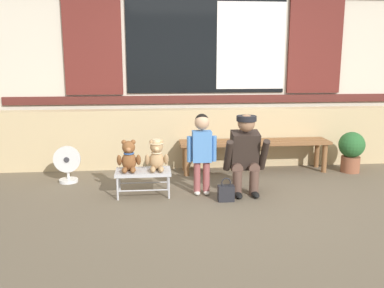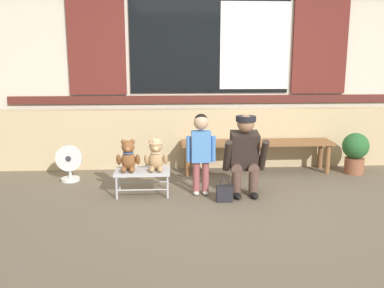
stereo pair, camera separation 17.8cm
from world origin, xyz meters
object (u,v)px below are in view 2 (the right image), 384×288
at_px(wooden_bench_long, 257,146).
at_px(small_display_bench, 143,173).
at_px(child_standing, 201,145).
at_px(floor_fan, 69,163).
at_px(teddy_bear_plain, 128,156).
at_px(potted_plant, 355,151).
at_px(adult_crouching, 245,154).
at_px(handbag_on_ground, 224,193).
at_px(teddy_bear_with_hat, 156,155).

height_order(wooden_bench_long, small_display_bench, wooden_bench_long).
xyz_separation_m(child_standing, floor_fan, (-1.66, 0.64, -0.35)).
distance_m(teddy_bear_plain, child_standing, 0.85).
height_order(teddy_bear_plain, potted_plant, teddy_bear_plain).
bearing_deg(potted_plant, adult_crouching, -155.05).
bearing_deg(child_standing, floor_fan, 159.07).
bearing_deg(adult_crouching, teddy_bear_plain, 178.49).
xyz_separation_m(child_standing, potted_plant, (2.20, 0.78, -0.27)).
bearing_deg(floor_fan, potted_plant, 2.17).
distance_m(small_display_bench, adult_crouching, 1.22).
bearing_deg(handbag_on_ground, adult_crouching, 43.79).
bearing_deg(adult_crouching, potted_plant, 24.95).
xyz_separation_m(teddy_bear_plain, floor_fan, (-0.82, 0.60, -0.23)).
distance_m(wooden_bench_long, small_display_bench, 1.79).
distance_m(adult_crouching, handbag_on_ground, 0.54).
bearing_deg(teddy_bear_plain, child_standing, -2.34).
xyz_separation_m(teddy_bear_with_hat, adult_crouching, (1.04, -0.04, 0.01)).
relative_size(adult_crouching, handbag_on_ground, 3.49).
relative_size(small_display_bench, handbag_on_ground, 2.35).
bearing_deg(teddy_bear_with_hat, small_display_bench, -179.23).
bearing_deg(floor_fan, child_standing, -20.93).
relative_size(teddy_bear_with_hat, adult_crouching, 0.38).
xyz_separation_m(potted_plant, floor_fan, (-3.86, -0.15, -0.08)).
bearing_deg(teddy_bear_plain, small_display_bench, -0.51).
bearing_deg(floor_fan, wooden_bench_long, 6.92).
distance_m(wooden_bench_long, handbag_on_ground, 1.38).
xyz_separation_m(teddy_bear_plain, child_standing, (0.84, -0.03, 0.13)).
bearing_deg(teddy_bear_with_hat, floor_fan, 152.21).
bearing_deg(child_standing, handbag_on_ground, -46.95).
xyz_separation_m(adult_crouching, potted_plant, (1.68, 0.78, -0.16)).
xyz_separation_m(wooden_bench_long, handbag_on_ground, (-0.61, -1.20, -0.28)).
bearing_deg(child_standing, potted_plant, 19.56).
distance_m(teddy_bear_with_hat, adult_crouching, 1.04).
bearing_deg(teddy_bear_with_hat, adult_crouching, -2.02).
distance_m(teddy_bear_plain, adult_crouching, 1.36).
height_order(teddy_bear_plain, teddy_bear_with_hat, same).
relative_size(wooden_bench_long, teddy_bear_plain, 5.78).
distance_m(wooden_bench_long, child_standing, 1.29).
xyz_separation_m(handbag_on_ground, potted_plant, (1.96, 1.04, 0.23)).
height_order(small_display_bench, potted_plant, potted_plant).
xyz_separation_m(wooden_bench_long, child_standing, (-0.86, -0.94, 0.22)).
bearing_deg(handbag_on_ground, teddy_bear_plain, 164.73).
bearing_deg(potted_plant, wooden_bench_long, 173.22).
height_order(small_display_bench, floor_fan, floor_fan).
bearing_deg(child_standing, teddy_bear_with_hat, 176.16).
relative_size(wooden_bench_long, floor_fan, 4.37).
bearing_deg(small_display_bench, wooden_bench_long, 30.55).
relative_size(teddy_bear_with_hat, potted_plant, 0.64).
bearing_deg(handbag_on_ground, small_display_bench, 162.33).
height_order(adult_crouching, potted_plant, adult_crouching).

